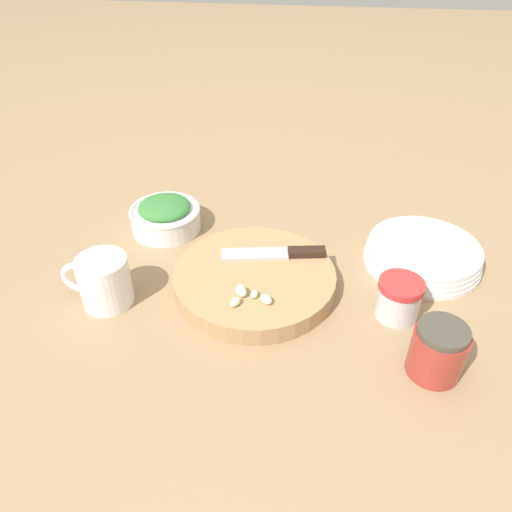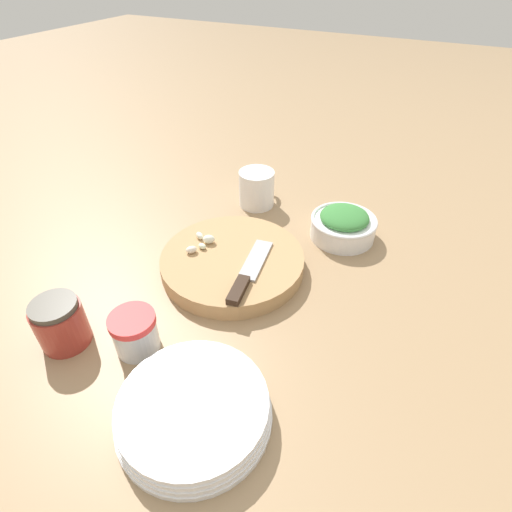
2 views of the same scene
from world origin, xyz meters
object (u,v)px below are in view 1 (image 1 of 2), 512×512
object	(u,v)px
plate_stack	(423,255)
honey_jar	(438,351)
herb_bowl	(165,215)
cutting_board	(255,280)
spice_jar	(399,299)
coffee_mug	(103,281)
chef_knife	(280,253)
garlic_cloves	(248,296)

from	to	relation	value
plate_stack	honey_jar	bearing A→B (deg)	-94.23
herb_bowl	plate_stack	distance (m)	0.51
plate_stack	honey_jar	distance (m)	0.26
cutting_board	spice_jar	distance (m)	0.24
cutting_board	coffee_mug	size ratio (longest dim) A/B	2.37
coffee_mug	plate_stack	distance (m)	0.57
chef_knife	garlic_cloves	world-z (taller)	garlic_cloves
cutting_board	honey_jar	xyz separation A→B (m)	(0.28, -0.15, 0.02)
chef_knife	spice_jar	distance (m)	0.22
garlic_cloves	spice_jar	distance (m)	0.24
garlic_cloves	coffee_mug	world-z (taller)	coffee_mug
herb_bowl	chef_knife	bearing A→B (deg)	-24.07
cutting_board	spice_jar	bearing A→B (deg)	-9.46
coffee_mug	honey_jar	bearing A→B (deg)	-9.26
spice_jar	plate_stack	size ratio (longest dim) A/B	0.34
plate_stack	cutting_board	bearing A→B (deg)	-160.12
spice_jar	herb_bowl	bearing A→B (deg)	155.52
spice_jar	honey_jar	size ratio (longest dim) A/B	0.86
cutting_board	herb_bowl	xyz separation A→B (m)	(-0.20, 0.16, 0.02)
chef_knife	honey_jar	size ratio (longest dim) A/B	2.23
garlic_cloves	herb_bowl	world-z (taller)	herb_bowl
cutting_board	chef_knife	xyz separation A→B (m)	(0.04, 0.05, 0.02)
garlic_cloves	plate_stack	bearing A→B (deg)	30.72
plate_stack	herb_bowl	bearing A→B (deg)	173.99
chef_knife	plate_stack	bearing A→B (deg)	-87.21
spice_jar	coffee_mug	bearing A→B (deg)	-176.71
herb_bowl	honey_jar	xyz separation A→B (m)	(0.49, -0.32, 0.01)
cutting_board	herb_bowl	distance (m)	0.26
herb_bowl	coffee_mug	bearing A→B (deg)	-99.94
cutting_board	garlic_cloves	bearing A→B (deg)	-90.76
herb_bowl	plate_stack	xyz separation A→B (m)	(0.51, -0.05, -0.01)
chef_knife	spice_jar	size ratio (longest dim) A/B	2.60
cutting_board	honey_jar	size ratio (longest dim) A/B	3.32
cutting_board	plate_stack	xyz separation A→B (m)	(0.30, 0.11, 0.00)
coffee_mug	honey_jar	distance (m)	0.53
chef_knife	honey_jar	distance (m)	0.32
garlic_cloves	herb_bowl	distance (m)	0.31
coffee_mug	honey_jar	xyz separation A→B (m)	(0.53, -0.09, -0.00)
herb_bowl	spice_jar	xyz separation A→B (m)	(0.44, -0.20, 0.00)
garlic_cloves	herb_bowl	size ratio (longest dim) A/B	0.50
honey_jar	plate_stack	bearing A→B (deg)	85.77
coffee_mug	plate_stack	bearing A→B (deg)	17.95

